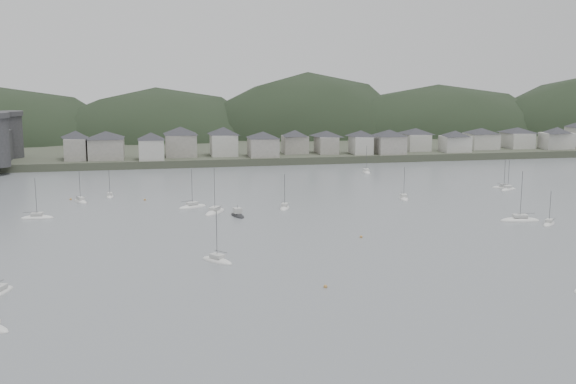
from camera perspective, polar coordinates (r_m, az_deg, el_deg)
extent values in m
plane|color=slate|center=(114.67, 7.46, -9.37)|extent=(900.00, 900.00, 0.00)
cube|color=#383D2D|center=(400.52, -6.20, 4.72)|extent=(900.00, 250.00, 3.00)
ellipsoid|color=black|center=(384.77, -22.52, 2.06)|extent=(138.98, 92.48, 81.13)
ellipsoid|color=black|center=(378.21, -10.74, 2.55)|extent=(132.08, 90.41, 79.74)
ellipsoid|color=black|center=(388.27, 1.61, 2.51)|extent=(133.88, 88.37, 101.41)
ellipsoid|color=black|center=(406.70, 12.19, 2.96)|extent=(165.81, 81.78, 82.55)
cylinder|color=#323235|center=(302.80, -22.08, 4.27)|extent=(10.00, 10.00, 17.00)
cube|color=#323235|center=(289.35, -22.55, 3.50)|extent=(3.50, 30.00, 12.00)
cube|color=gray|center=(287.42, -17.17, 3.44)|extent=(8.34, 12.91, 8.59)
pyramid|color=#2B2C31|center=(286.86, -17.23, 4.59)|extent=(15.78, 15.78, 3.01)
cube|color=gray|center=(285.83, -14.85, 3.50)|extent=(13.68, 13.35, 8.36)
pyramid|color=#2B2C31|center=(285.28, -14.90, 4.62)|extent=(20.07, 20.07, 2.93)
cube|color=#B7B4AC|center=(280.01, -11.28, 3.48)|extent=(9.78, 10.20, 8.08)
pyramid|color=#2B2C31|center=(279.47, -11.32, 4.59)|extent=(14.83, 14.83, 2.83)
cube|color=gray|center=(289.77, -8.90, 3.87)|extent=(12.59, 13.33, 9.09)
pyramid|color=#2B2C31|center=(289.20, -8.93, 5.07)|extent=(19.24, 19.24, 3.18)
cube|color=#B7B4AC|center=(289.53, -5.36, 3.91)|extent=(10.74, 12.17, 8.87)
pyramid|color=#2B2C31|center=(288.96, -5.38, 5.10)|extent=(17.01, 17.01, 3.10)
cube|color=gray|center=(285.16, -2.08, 3.74)|extent=(11.63, 12.09, 7.69)
pyramid|color=#2B2C31|center=(284.64, -2.09, 4.78)|extent=(17.61, 17.61, 2.69)
cube|color=gray|center=(296.44, 0.58, 3.96)|extent=(10.37, 9.35, 7.44)
pyramid|color=#2B2C31|center=(295.95, 0.58, 4.93)|extent=(14.65, 14.65, 2.60)
cube|color=gray|center=(297.16, 3.21, 3.94)|extent=(8.24, 12.20, 7.22)
pyramid|color=#2B2C31|center=(296.69, 3.21, 4.87)|extent=(15.17, 15.17, 2.53)
cube|color=#B7B4AC|center=(295.92, 6.07, 3.90)|extent=(8.06, 10.91, 7.46)
pyramid|color=#2B2C31|center=(295.43, 6.09, 4.87)|extent=(14.08, 14.08, 2.61)
cube|color=gray|center=(298.40, 8.42, 3.91)|extent=(11.73, 11.78, 7.66)
pyramid|color=#2B2C31|center=(297.91, 8.44, 4.90)|extent=(17.46, 17.46, 2.68)
cube|color=#B7B4AC|center=(313.17, 10.54, 4.11)|extent=(10.19, 13.02, 7.33)
pyramid|color=#2B2C31|center=(312.72, 10.57, 5.01)|extent=(17.23, 17.23, 2.57)
cube|color=#B7B4AC|center=(311.02, 13.71, 3.91)|extent=(11.70, 9.81, 6.88)
pyramid|color=#2B2C31|center=(310.59, 13.74, 4.76)|extent=(15.97, 15.97, 2.41)
cube|color=#B7B4AC|center=(326.29, 15.74, 4.10)|extent=(12.83, 12.48, 7.00)
pyramid|color=#2B2C31|center=(325.87, 15.78, 4.93)|extent=(18.79, 18.79, 2.45)
cube|color=#B7B4AC|center=(335.44, 18.50, 4.11)|extent=(11.07, 13.50, 6.97)
pyramid|color=#2B2C31|center=(335.03, 18.55, 4.91)|extent=(18.25, 18.25, 2.44)
cube|color=#B7B4AC|center=(336.78, 21.42, 3.99)|extent=(13.75, 9.12, 7.34)
pyramid|color=#2B2C31|center=(336.36, 21.47, 4.83)|extent=(16.97, 16.97, 2.57)
ellipsoid|color=silver|center=(139.89, -5.91, -5.74)|extent=(7.12, 7.98, 1.63)
cube|color=beige|center=(139.59, -5.91, -5.30)|extent=(3.18, 3.34, 0.70)
cylinder|color=#3F3F42|center=(138.57, -5.95, -3.65)|extent=(0.12, 0.12, 10.17)
cylinder|color=#3F3F42|center=(140.63, -5.59, -4.94)|extent=(2.37, 2.92, 0.10)
ellipsoid|color=silver|center=(190.80, -20.11, -2.05)|extent=(8.52, 3.30, 1.67)
cube|color=beige|center=(190.58, -20.13, -1.72)|extent=(3.05, 2.05, 0.70)
cylinder|color=#3F3F42|center=(189.81, -20.21, -0.47)|extent=(0.12, 0.12, 10.43)
cylinder|color=#3F3F42|center=(190.60, -20.59, -1.58)|extent=(3.75, 0.39, 0.10)
ellipsoid|color=silver|center=(184.09, 20.86, -2.52)|extent=(6.34, 6.15, 1.34)
cube|color=beige|center=(183.89, 20.88, -2.23)|extent=(2.72, 2.68, 0.70)
cylinder|color=#3F3F42|center=(183.25, 20.94, -1.20)|extent=(0.12, 0.12, 8.37)
cylinder|color=#3F3F42|center=(183.57, 21.26, -2.10)|extent=(2.26, 2.14, 0.10)
ellipsoid|color=silver|center=(216.69, -14.57, -0.38)|extent=(2.12, 6.42, 1.28)
cube|color=beige|center=(216.52, -14.58, -0.14)|extent=(1.43, 2.25, 0.70)
cylinder|color=#3F3F42|center=(216.00, -14.62, 0.70)|extent=(0.12, 0.12, 7.99)
cylinder|color=#3F3F42|center=(215.30, -14.60, -0.04)|extent=(0.13, 2.88, 0.10)
ellipsoid|color=silver|center=(235.60, 17.50, 0.29)|extent=(7.27, 6.65, 1.50)
cube|color=beige|center=(235.44, 17.51, 0.54)|extent=(3.06, 2.95, 0.70)
cylinder|color=#3F3F42|center=(234.88, 17.56, 1.45)|extent=(0.12, 0.12, 9.36)
cylinder|color=#3F3F42|center=(234.11, 17.40, 0.63)|extent=(2.64, 2.25, 0.10)
ellipsoid|color=silver|center=(195.21, -7.94, -1.27)|extent=(8.99, 6.14, 1.73)
cube|color=beige|center=(194.99, -7.95, -0.94)|extent=(3.54, 2.99, 0.70)
cylinder|color=#3F3F42|center=(194.21, -7.98, 0.33)|extent=(0.12, 0.12, 10.78)
cylinder|color=#3F3F42|center=(195.46, -8.38, -0.76)|extent=(3.56, 1.72, 0.10)
ellipsoid|color=silver|center=(185.75, 18.70, -2.29)|extent=(10.56, 4.88, 2.03)
cube|color=beige|center=(185.49, 18.72, -1.89)|extent=(3.88, 2.79, 0.70)
cylinder|color=#3F3F42|center=(184.54, 18.81, -0.31)|extent=(0.12, 0.12, 12.70)
cylinder|color=#3F3F42|center=(186.54, 19.17, -1.68)|extent=(4.53, 0.85, 0.10)
ellipsoid|color=silver|center=(210.69, -16.85, -0.78)|extent=(5.41, 7.72, 1.49)
cube|color=beige|center=(210.51, -16.86, -0.50)|extent=(2.61, 3.06, 0.70)
cylinder|color=#3F3F42|center=(209.89, -16.92, 0.51)|extent=(0.12, 0.12, 9.29)
cylinder|color=#3F3F42|center=(209.30, -17.06, -0.42)|extent=(1.56, 3.05, 0.10)
ellipsoid|color=silver|center=(209.21, 9.59, -0.56)|extent=(3.91, 7.99, 1.53)
cube|color=beige|center=(209.02, 9.60, -0.27)|extent=(2.18, 2.96, 0.70)
cylinder|color=#3F3F42|center=(208.38, 9.63, 0.77)|extent=(0.12, 0.12, 9.57)
cylinder|color=#3F3F42|center=(210.07, 9.40, -0.06)|extent=(0.78, 3.40, 0.10)
ellipsoid|color=silver|center=(187.13, -6.09, -1.72)|extent=(7.73, 9.85, 1.93)
cube|color=beige|center=(186.88, -6.10, -1.34)|extent=(3.59, 4.00, 0.70)
cylinder|color=#3F3F42|center=(185.98, -6.13, 0.15)|extent=(0.12, 0.12, 12.09)
cylinder|color=#3F3F42|center=(185.41, -5.78, -1.25)|extent=(2.38, 3.75, 0.10)
ellipsoid|color=silver|center=(192.13, -0.28, -1.36)|extent=(4.64, 7.95, 1.51)
cube|color=beige|center=(191.92, -0.28, -1.05)|extent=(2.40, 3.04, 0.70)
cylinder|color=#3F3F42|center=(191.23, -0.28, 0.08)|extent=(0.12, 0.12, 9.46)
cylinder|color=#3F3F42|center=(192.99, -0.48, -0.82)|extent=(1.15, 3.27, 0.10)
ellipsoid|color=silver|center=(233.43, 17.80, 0.19)|extent=(7.61, 6.37, 1.52)
cube|color=beige|center=(233.27, 17.81, 0.45)|extent=(3.14, 2.90, 0.70)
cylinder|color=#3F3F42|center=(232.69, 17.86, 1.38)|extent=(0.12, 0.12, 9.49)
cylinder|color=#3F3F42|center=(233.32, 17.49, 0.60)|extent=(2.85, 2.05, 0.10)
ellipsoid|color=silver|center=(261.81, 6.51, 1.62)|extent=(3.32, 8.24, 1.61)
cube|color=beige|center=(261.65, 6.52, 1.86)|extent=(2.03, 2.97, 0.70)
cylinder|color=#3F3F42|center=(261.12, 6.54, 2.74)|extent=(0.12, 0.12, 10.03)
cylinder|color=#3F3F42|center=(262.89, 6.40, 2.02)|extent=(0.45, 3.60, 0.10)
ellipsoid|color=silver|center=(129.89, -22.79, -7.73)|extent=(4.66, 7.45, 1.42)
cube|color=beige|center=(129.60, -22.82, -7.30)|extent=(2.35, 2.88, 0.70)
ellipsoid|color=black|center=(182.51, -4.22, -1.99)|extent=(4.20, 7.41, 1.54)
cube|color=beige|center=(182.22, -4.22, -1.55)|extent=(2.43, 2.53, 1.40)
cylinder|color=#3F3F42|center=(182.05, -4.23, -1.27)|extent=(0.10, 0.10, 1.20)
sphere|color=#B7823D|center=(208.53, -11.81, -0.64)|extent=(0.70, 0.70, 0.70)
sphere|color=#B7823D|center=(159.56, 6.09, -3.73)|extent=(0.70, 0.70, 0.70)
sphere|color=#B7823D|center=(123.11, 3.13, -7.85)|extent=(0.70, 0.70, 0.70)
sphere|color=#B7823D|center=(214.96, -17.61, -0.58)|extent=(0.70, 0.70, 0.70)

